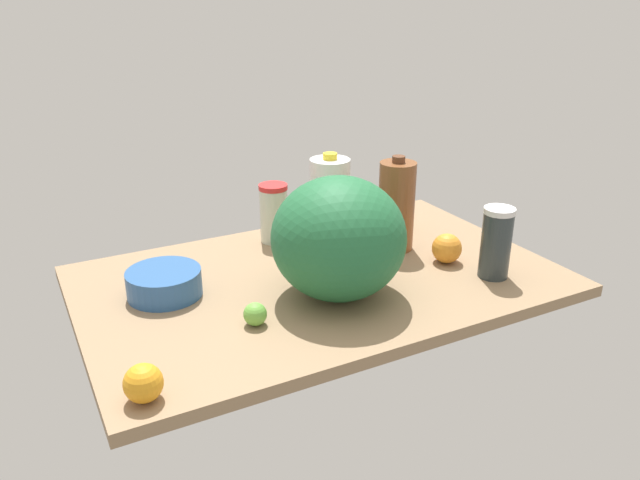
{
  "coord_description": "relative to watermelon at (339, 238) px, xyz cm",
  "views": [
    {
      "loc": [
        -67.83,
        -128.43,
        72.57
      ],
      "look_at": [
        0.0,
        0.0,
        13.0
      ],
      "focal_mm": 35.0,
      "sensor_mm": 36.0,
      "label": 1
    }
  ],
  "objects": [
    {
      "name": "countertop",
      "position": [
        1.05,
        11.31,
        -16.21
      ],
      "size": [
        120.0,
        76.0,
        3.0
      ],
      "primitive_type": "cube",
      "color": "#8E7151",
      "rests_on": "ground"
    },
    {
      "name": "watermelon",
      "position": [
        0.0,
        0.0,
        0.0
      ],
      "size": [
        31.84,
        31.84,
        29.41
      ],
      "primitive_type": "ellipsoid",
      "color": "#226639",
      "rests_on": "countertop"
    },
    {
      "name": "chocolate_milk_jug",
      "position": [
        28.51,
        17.79,
        -2.06
      ],
      "size": [
        10.12,
        10.12,
        26.86
      ],
      "color": "brown",
      "rests_on": "countertop"
    },
    {
      "name": "shaker_bottle",
      "position": [
        40.33,
        -9.53,
        -5.38
      ],
      "size": [
        7.84,
        7.84,
        18.56
      ],
      "color": "#2C3537",
      "rests_on": "countertop"
    },
    {
      "name": "mixing_bowl",
      "position": [
        -37.06,
        19.34,
        -11.48
      ],
      "size": [
        17.92,
        17.92,
        6.46
      ],
      "primitive_type": "cylinder",
      "color": "#2B5793",
      "rests_on": "countertop"
    },
    {
      "name": "tumbler_cup",
      "position": [
        0.44,
        38.72,
        -6.09
      ],
      "size": [
        8.25,
        8.25,
        17.15
      ],
      "color": "beige",
      "rests_on": "countertop"
    },
    {
      "name": "milk_jug",
      "position": [
        16.69,
        34.77,
        -2.87
      ],
      "size": [
        11.72,
        11.72,
        25.23
      ],
      "color": "white",
      "rests_on": "countertop"
    },
    {
      "name": "lime_near_front",
      "position": [
        -23.19,
        -4.1,
        -12.08
      ],
      "size": [
        5.24,
        5.24,
        5.24
      ],
      "primitive_type": "sphere",
      "color": "#67AB3F",
      "rests_on": "countertop"
    },
    {
      "name": "orange_beside_bowl",
      "position": [
        37.68,
        31.27,
        -10.37
      ],
      "size": [
        8.67,
        8.67,
        8.67
      ],
      "primitive_type": "sphere",
      "color": "orange",
      "rests_on": "countertop"
    },
    {
      "name": "orange_far_back",
      "position": [
        35.25,
        3.07,
        -10.68
      ],
      "size": [
        8.05,
        8.05,
        8.05
      ],
      "primitive_type": "sphere",
      "color": "orange",
      "rests_on": "countertop"
    },
    {
      "name": "orange_loose",
      "position": [
        36.67,
        42.37,
        -11.11
      ],
      "size": [
        7.19,
        7.19,
        7.19
      ],
      "primitive_type": "sphere",
      "color": "orange",
      "rests_on": "countertop"
    },
    {
      "name": "orange_by_jug",
      "position": [
        -51.16,
        -19.85,
        -11.09
      ],
      "size": [
        7.23,
        7.23,
        7.23
      ],
      "primitive_type": "sphere",
      "color": "orange",
      "rests_on": "countertop"
    }
  ]
}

